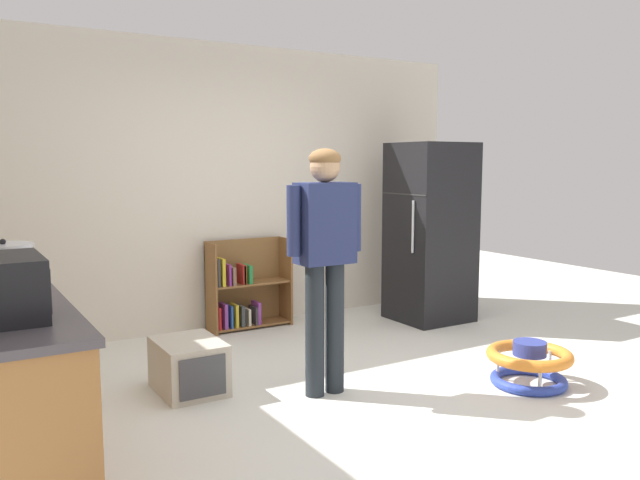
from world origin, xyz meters
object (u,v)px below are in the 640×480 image
(baby_walker, at_px, (529,364))
(banana_bunch, at_px, (32,293))
(standing_person, at_px, (325,248))
(teal_cup, at_px, (25,271))
(crock_pot, at_px, (4,268))
(refrigerator, at_px, (430,232))
(pet_carrier, at_px, (189,366))
(bookshelf, at_px, (243,290))

(baby_walker, relative_size, banana_bunch, 3.87)
(standing_person, relative_size, baby_walker, 2.78)
(banana_bunch, bearing_deg, teal_cup, 86.24)
(standing_person, bearing_deg, teal_cup, 165.94)
(baby_walker, height_order, crock_pot, crock_pot)
(baby_walker, bearing_deg, refrigerator, 70.19)
(standing_person, xyz_separation_m, banana_bunch, (-1.84, -0.16, -0.09))
(baby_walker, relative_size, pet_carrier, 1.09)
(crock_pot, bearing_deg, baby_walker, -12.64)
(refrigerator, relative_size, teal_cup, 18.74)
(teal_cup, bearing_deg, pet_carrier, 3.84)
(refrigerator, relative_size, pet_carrier, 3.22)
(bookshelf, relative_size, banana_bunch, 5.45)
(baby_walker, bearing_deg, bookshelf, 113.09)
(standing_person, relative_size, crock_pot, 5.49)
(refrigerator, xyz_separation_m, pet_carrier, (-2.80, -0.74, -0.71))
(bookshelf, xyz_separation_m, banana_bunch, (-2.09, -2.08, 0.56))
(standing_person, bearing_deg, bookshelf, 82.46)
(teal_cup, bearing_deg, crock_pot, -112.17)
(crock_pot, height_order, banana_bunch, crock_pot)
(refrigerator, relative_size, crock_pot, 5.82)
(refrigerator, distance_m, bookshelf, 1.95)
(pet_carrier, height_order, banana_bunch, banana_bunch)
(bookshelf, relative_size, standing_person, 0.51)
(banana_bunch, bearing_deg, pet_carrier, 32.82)
(refrigerator, bearing_deg, crock_pot, -163.94)
(baby_walker, xyz_separation_m, pet_carrier, (-2.13, 1.14, 0.02))
(bookshelf, xyz_separation_m, crock_pot, (-2.19, -1.80, 0.66))
(bookshelf, xyz_separation_m, teal_cup, (-2.05, -1.47, 0.58))
(crock_pot, height_order, teal_cup, crock_pot)
(baby_walker, height_order, teal_cup, teal_cup)
(bookshelf, xyz_separation_m, pet_carrier, (-1.05, -1.40, -0.19))
(pet_carrier, bearing_deg, bookshelf, 53.30)
(crock_pot, bearing_deg, standing_person, -3.48)
(standing_person, bearing_deg, crock_pot, 176.52)
(standing_person, relative_size, banana_bunch, 10.77)
(standing_person, bearing_deg, banana_bunch, -175.09)
(standing_person, height_order, crock_pot, standing_person)
(crock_pot, xyz_separation_m, teal_cup, (0.14, 0.33, -0.08))
(teal_cup, bearing_deg, bookshelf, 35.58)
(crock_pot, bearing_deg, bookshelf, 39.46)
(crock_pot, bearing_deg, banana_bunch, -70.83)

